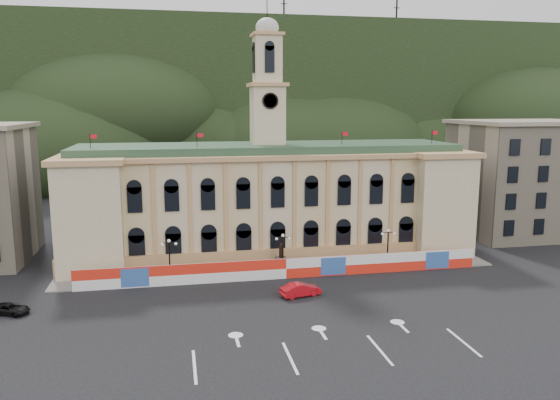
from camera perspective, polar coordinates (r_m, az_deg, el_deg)
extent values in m
plane|color=black|center=(54.17, 3.94, -13.03)|extent=(260.00, 260.00, 0.00)
cube|color=black|center=(178.59, -6.98, 10.19)|extent=(230.00, 70.00, 44.00)
cube|color=#595651|center=(165.50, 5.99, 13.00)|extent=(22.00, 8.00, 14.00)
cube|color=#595651|center=(160.03, -24.12, 10.87)|extent=(16.00, 7.00, 10.00)
cylinder|color=black|center=(168.92, 0.42, 19.82)|extent=(0.50, 0.50, 20.00)
cylinder|color=black|center=(179.10, 12.10, 19.04)|extent=(0.50, 0.50, 20.00)
cube|color=beige|center=(78.52, -1.28, -0.40)|extent=(55.00, 15.00, 14.00)
cube|color=tan|center=(72.36, -0.20, -6.02)|extent=(56.00, 0.80, 2.40)
cube|color=tan|center=(77.53, -1.30, 4.91)|extent=(56.20, 16.20, 0.60)
cube|color=#2E4D34|center=(77.48, -1.30, 5.43)|extent=(53.00, 13.00, 1.20)
cube|color=beige|center=(77.13, -18.62, -1.12)|extent=(8.00, 17.00, 14.00)
cube|color=beige|center=(84.75, 14.69, 0.04)|extent=(8.00, 17.00, 14.00)
cube|color=beige|center=(77.25, -1.32, 8.83)|extent=(4.40, 4.40, 8.00)
cube|color=tan|center=(77.28, -1.33, 11.94)|extent=(5.20, 5.20, 0.50)
cube|color=beige|center=(77.46, -1.34, 14.38)|extent=(3.60, 3.60, 6.50)
cube|color=tan|center=(77.79, -1.35, 16.88)|extent=(4.20, 4.20, 0.40)
cylinder|color=black|center=(74.97, -1.02, 10.32)|extent=(2.20, 0.20, 2.20)
ellipsoid|color=beige|center=(77.91, -1.35, 17.54)|extent=(3.20, 3.20, 2.72)
cylinder|color=black|center=(78.39, -1.36, 19.86)|extent=(0.12, 0.12, 5.00)
cube|color=tan|center=(97.75, 24.08, 1.97)|extent=(20.00, 16.00, 18.00)
cube|color=gray|center=(97.03, 24.48, 7.41)|extent=(21.00, 17.00, 0.60)
cube|color=red|center=(67.46, 0.64, -7.18)|extent=(50.00, 0.25, 2.50)
cube|color=#3259A7|center=(66.22, -14.92, -7.86)|extent=(3.20, 0.05, 2.20)
cube|color=#3259A7|center=(68.75, 5.60, -6.89)|extent=(3.20, 0.05, 2.20)
cube|color=#3259A7|center=(73.88, 16.12, -6.05)|extent=(3.20, 0.05, 2.20)
cube|color=slate|center=(70.38, 0.18, -7.44)|extent=(56.00, 5.50, 0.16)
cube|color=#595651|center=(70.38, 0.14, -6.74)|extent=(1.40, 1.40, 1.80)
cylinder|color=black|center=(69.91, 0.14, -5.41)|extent=(0.60, 0.60, 1.60)
sphere|color=black|center=(69.67, 0.14, -4.69)|extent=(0.44, 0.44, 0.44)
cylinder|color=black|center=(68.42, -11.39, -8.10)|extent=(0.44, 0.44, 0.30)
cylinder|color=black|center=(67.76, -11.46, -6.29)|extent=(0.18, 0.18, 4.80)
cube|color=black|center=(67.16, -11.53, -4.40)|extent=(1.60, 0.08, 0.08)
sphere|color=silver|center=(67.22, -12.21, -4.55)|extent=(0.36, 0.36, 0.36)
sphere|color=silver|center=(67.19, -10.84, -4.50)|extent=(0.36, 0.36, 0.36)
sphere|color=silver|center=(67.10, -11.53, -4.20)|extent=(0.40, 0.40, 0.40)
cylinder|color=black|center=(69.66, 0.30, -7.57)|extent=(0.44, 0.44, 0.30)
cylinder|color=black|center=(69.01, 0.30, -5.78)|extent=(0.18, 0.18, 4.80)
cube|color=black|center=(68.43, 0.30, -3.93)|extent=(1.60, 0.08, 0.08)
sphere|color=silver|center=(68.31, -0.36, -4.08)|extent=(0.36, 0.36, 0.36)
sphere|color=silver|center=(68.62, 0.96, -4.02)|extent=(0.36, 0.36, 0.36)
sphere|color=silver|center=(68.37, 0.30, -3.73)|extent=(0.40, 0.40, 0.40)
cylinder|color=black|center=(73.59, 11.12, -6.79)|extent=(0.44, 0.44, 0.30)
cylinder|color=black|center=(72.98, 11.18, -5.10)|extent=(0.18, 0.18, 4.80)
cube|color=black|center=(72.42, 11.24, -3.34)|extent=(1.60, 0.08, 0.08)
sphere|color=silver|center=(72.16, 10.65, -3.49)|extent=(0.36, 0.36, 0.36)
sphere|color=silver|center=(72.76, 11.82, -3.42)|extent=(0.36, 0.36, 0.36)
sphere|color=silver|center=(72.37, 11.25, -3.15)|extent=(0.40, 0.40, 0.40)
imported|color=#B90D15|center=(61.66, 2.16, -9.34)|extent=(3.58, 5.28, 1.51)
imported|color=black|center=(63.05, -26.36, -10.17)|extent=(4.64, 5.28, 1.11)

